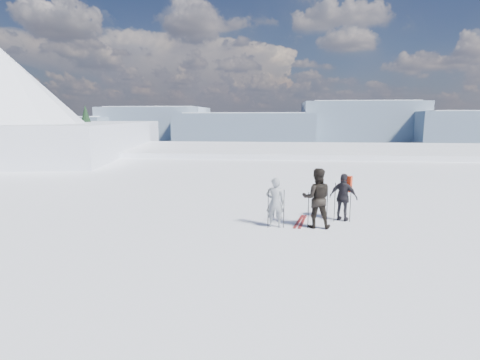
# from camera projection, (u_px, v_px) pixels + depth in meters

# --- Properties ---
(lake_basin) EXTENTS (820.00, 820.00, 71.62)m
(lake_basin) POSITION_uv_depth(u_px,v_px,m) (286.00, 212.00, 40.14)
(lake_basin) COLOR white
(lake_basin) RESTS_ON ground
(far_mountain_range) EXTENTS (770.00, 110.00, 53.00)m
(far_mountain_range) POSITION_uv_depth(u_px,v_px,m) (303.00, 126.00, 454.10)
(far_mountain_range) COLOR slate
(far_mountain_range) RESTS_ON ground
(near_ridge) EXTENTS (31.37, 35.68, 25.62)m
(near_ridge) POSITION_uv_depth(u_px,v_px,m) (47.00, 181.00, 41.63)
(near_ridge) COLOR white
(near_ridge) RESTS_ON ground
(skier_grey) EXTENTS (0.62, 0.43, 1.64)m
(skier_grey) POSITION_uv_depth(u_px,v_px,m) (275.00, 202.00, 12.17)
(skier_grey) COLOR gray
(skier_grey) RESTS_ON ground
(skier_dark) EXTENTS (0.98, 0.78, 1.95)m
(skier_dark) POSITION_uv_depth(u_px,v_px,m) (317.00, 198.00, 12.10)
(skier_dark) COLOR black
(skier_dark) RESTS_ON ground
(skier_pack) EXTENTS (1.05, 0.81, 1.66)m
(skier_pack) POSITION_uv_depth(u_px,v_px,m) (343.00, 197.00, 12.90)
(skier_pack) COLOR black
(skier_pack) RESTS_ON ground
(backpack) EXTENTS (0.41, 0.34, 0.55)m
(backpack) POSITION_uv_depth(u_px,v_px,m) (347.00, 165.00, 12.92)
(backpack) COLOR red
(backpack) RESTS_ON skier_pack
(ski_poles) EXTENTS (2.81, 1.01, 1.36)m
(ski_poles) POSITION_uv_depth(u_px,v_px,m) (313.00, 207.00, 12.33)
(ski_poles) COLOR black
(ski_poles) RESTS_ON ground
(skis_loose) EXTENTS (0.58, 1.69, 0.03)m
(skis_loose) POSITION_uv_depth(u_px,v_px,m) (301.00, 221.00, 12.88)
(skis_loose) COLOR black
(skis_loose) RESTS_ON ground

